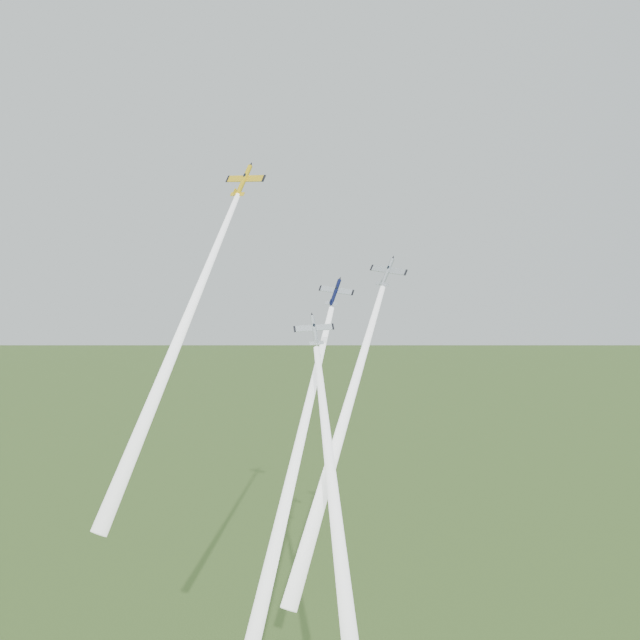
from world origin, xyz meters
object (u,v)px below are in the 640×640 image
Objects in this scene: plane_yellow at (244,181)px; plane_silver_low at (314,330)px; plane_navy at (335,292)px; plane_silver_right at (387,272)px.

plane_yellow reaches higher than plane_silver_low.
plane_navy is 13.39m from plane_silver_low.
plane_navy is (17.68, -5.80, -20.30)m from plane_yellow.
plane_silver_right is 21.52m from plane_silver_low.
plane_yellow is at bearing -160.17° from plane_silver_right.
plane_navy is at bearing 61.63° from plane_silver_low.
plane_yellow reaches higher than plane_silver_right.
plane_silver_right is at bearing 37.03° from plane_silver_low.
plane_navy is 0.98× the size of plane_silver_low.
plane_yellow is 31.51m from plane_silver_right.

